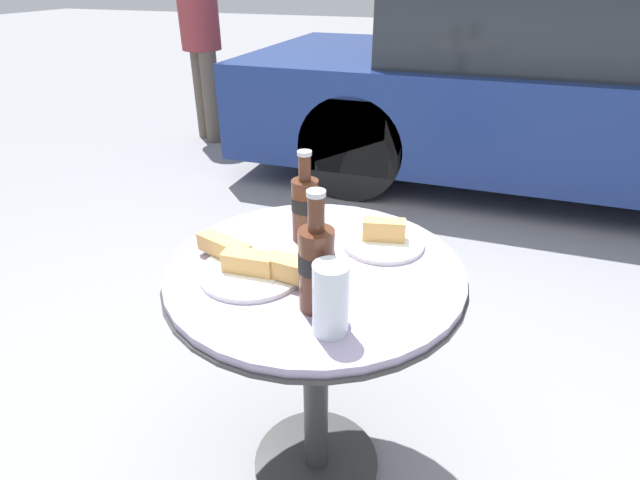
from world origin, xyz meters
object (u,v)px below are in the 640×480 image
Objects in this scene: cola_bottle_left at (316,265)px; lunch_plate_near at (383,239)px; parked_car at (590,90)px; pedestrian at (200,32)px; lunch_plate_far at (254,265)px; drinking_glass at (331,302)px; bistro_table at (315,319)px; cola_bottle_right at (305,206)px.

cola_bottle_left reaches higher than lunch_plate_near.
parked_car is 2.87m from pedestrian.
pedestrian is at bearing 122.68° from lunch_plate_far.
drinking_glass is at bearing -105.15° from parked_car.
bistro_table is at bearing -54.91° from pedestrian.
bistro_table is 3.43× the size of lunch_plate_near.
cola_bottle_left is at bearing 128.51° from drinking_glass.
parked_car reaches higher than drinking_glass.
cola_bottle_left reaches higher than lunch_plate_far.
bistro_table is 2.73× the size of cola_bottle_left.
cola_bottle_left is 0.17× the size of pedestrian.
cola_bottle_left is 0.06× the size of parked_car.
cola_bottle_right is 0.21m from lunch_plate_near.
parked_car is (0.92, 2.78, 0.07)m from bistro_table.
cola_bottle_right is (-0.07, 0.12, 0.25)m from bistro_table.
cola_bottle_left is at bearing -55.57° from pedestrian.
drinking_glass is at bearing -62.33° from cola_bottle_right.
lunch_plate_far is 3.38m from pedestrian.
lunch_plate_far is (-0.25, -0.23, 0.01)m from lunch_plate_near.
cola_bottle_left is at bearing -22.83° from lunch_plate_far.
parked_car is at bearing 74.85° from drinking_glass.
cola_bottle_right is 0.05× the size of parked_car.
drinking_glass is 3.62m from pedestrian.
lunch_plate_far is (-0.05, -0.19, -0.07)m from cola_bottle_right.
cola_bottle_right is 0.15× the size of pedestrian.
pedestrian is at bearing 124.52° from drinking_glass.
lunch_plate_far is (-0.18, 0.07, -0.08)m from cola_bottle_left.
cola_bottle_right is at bearing 117.67° from drinking_glass.
lunch_plate_far is 3.04m from parked_car.
pedestrian is (-2.05, 2.98, 0.10)m from drinking_glass.
drinking_glass is 0.71× the size of lunch_plate_near.
drinking_glass is 0.27m from lunch_plate_far.
pedestrian reaches higher than cola_bottle_right.
cola_bottle_right reaches higher than bistro_table.
cola_bottle_right is 0.71× the size of lunch_plate_far.
cola_bottle_left is 1.75× the size of drinking_glass.
cola_bottle_left reaches higher than cola_bottle_right.
cola_bottle_left is at bearing -69.45° from bistro_table.
drinking_glass is at bearing -63.56° from bistro_table.
cola_bottle_left is 0.30m from cola_bottle_right.
lunch_plate_near is at bearing 86.89° from drinking_glass.
lunch_plate_near is at bearing 42.86° from lunch_plate_far.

